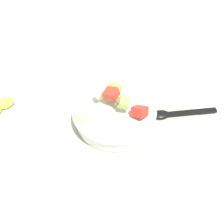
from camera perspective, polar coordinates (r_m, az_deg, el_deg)
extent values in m
plane|color=silver|center=(0.85, 0.46, -2.11)|extent=(2.40, 2.40, 0.00)
cube|color=#BCB299|center=(0.85, 0.46, -1.98)|extent=(0.46, 0.34, 0.01)
cylinder|color=white|center=(0.83, 0.00, -0.70)|extent=(0.23, 0.23, 0.05)
torus|color=white|center=(0.81, 0.00, 0.47)|extent=(0.25, 0.25, 0.02)
cube|color=beige|center=(0.81, -2.73, 3.79)|extent=(0.03, 0.03, 0.04)
sphere|color=brown|center=(0.78, 1.38, 2.22)|extent=(0.02, 0.03, 0.03)
cube|color=#9EC656|center=(0.78, 2.57, 2.00)|extent=(0.05, 0.05, 0.04)
cube|color=red|center=(0.78, 5.84, 0.15)|extent=(0.05, 0.05, 0.05)
cube|color=#E5D684|center=(0.85, -0.08, 5.42)|extent=(0.04, 0.04, 0.04)
cube|color=#BC3828|center=(0.80, -0.20, 3.82)|extent=(0.05, 0.05, 0.04)
cube|color=#8CB74C|center=(0.83, 0.54, 4.63)|extent=(0.05, 0.05, 0.04)
cube|color=beige|center=(0.78, -6.34, -0.91)|extent=(0.04, 0.04, 0.04)
ellipsoid|color=black|center=(0.87, 10.23, -0.51)|extent=(0.07, 0.06, 0.01)
cube|color=black|center=(0.90, 16.36, -0.05)|extent=(0.15, 0.10, 0.01)
ellipsoid|color=yellow|center=(0.95, -21.40, 1.81)|extent=(0.06, 0.04, 0.04)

